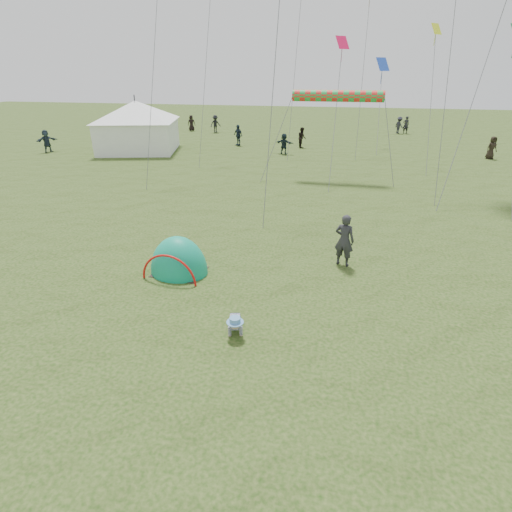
% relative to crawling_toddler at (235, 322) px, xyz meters
% --- Properties ---
extents(ground, '(140.00, 140.00, 0.00)m').
position_rel_crawling_toddler_xyz_m(ground, '(0.44, 0.68, -0.30)').
color(ground, '#143409').
extents(crawling_toddler, '(0.73, 0.89, 0.59)m').
position_rel_crawling_toddler_xyz_m(crawling_toddler, '(0.00, 0.00, 0.00)').
color(crawling_toddler, black).
rests_on(crawling_toddler, ground).
extents(popup_tent, '(2.05, 1.75, 2.49)m').
position_rel_crawling_toddler_xyz_m(popup_tent, '(-2.66, 2.85, -0.30)').
color(popup_tent, '#15867E').
rests_on(popup_tent, ground).
extents(standing_adult, '(0.76, 0.61, 1.80)m').
position_rel_crawling_toddler_xyz_m(standing_adult, '(2.58, 4.54, 0.60)').
color(standing_adult, '#28282C').
rests_on(standing_adult, ground).
extents(event_marquee, '(7.42, 7.42, 4.18)m').
position_rel_crawling_toddler_xyz_m(event_marquee, '(-14.14, 22.79, 1.79)').
color(event_marquee, white).
rests_on(event_marquee, ground).
extents(crowd_person_1, '(0.89, 0.99, 1.67)m').
position_rel_crawling_toddler_xyz_m(crowd_person_1, '(-1.27, 27.20, 0.54)').
color(crowd_person_1, black).
rests_on(crowd_person_1, ground).
extents(crowd_person_3, '(1.11, 1.25, 1.68)m').
position_rel_crawling_toddler_xyz_m(crowd_person_3, '(7.80, 37.84, 0.54)').
color(crowd_person_3, '#22232C').
rests_on(crowd_person_3, ground).
extents(crowd_person_4, '(0.94, 0.79, 1.64)m').
position_rel_crawling_toddler_xyz_m(crowd_person_4, '(13.11, 25.28, 0.52)').
color(crowd_person_4, black).
rests_on(crowd_person_4, ground).
extents(crowd_person_5, '(1.33, 1.63, 1.74)m').
position_rel_crawling_toddler_xyz_m(crowd_person_5, '(-21.24, 20.77, 0.57)').
color(crowd_person_5, '#212E3B').
rests_on(crowd_person_5, ground).
extents(crowd_person_6, '(0.71, 0.55, 1.73)m').
position_rel_crawling_toddler_xyz_m(crowd_person_6, '(8.48, 37.91, 0.57)').
color(crowd_person_6, black).
rests_on(crowd_person_6, ground).
extents(crowd_person_7, '(0.71, 0.86, 1.60)m').
position_rel_crawling_toddler_xyz_m(crowd_person_7, '(-14.05, 28.98, 0.50)').
color(crowd_person_7, black).
rests_on(crowd_person_7, ground).
extents(crowd_person_8, '(1.09, 0.94, 1.76)m').
position_rel_crawling_toddler_xyz_m(crowd_person_8, '(-6.89, 27.09, 0.58)').
color(crowd_person_8, '#1D2A37').
rests_on(crowd_person_8, ground).
extents(crowd_person_9, '(1.29, 1.24, 1.76)m').
position_rel_crawling_toddler_xyz_m(crowd_person_9, '(-11.29, 34.48, 0.58)').
color(crowd_person_9, black).
rests_on(crowd_person_9, ground).
extents(crowd_person_10, '(0.91, 0.71, 1.64)m').
position_rel_crawling_toddler_xyz_m(crowd_person_10, '(-14.25, 35.16, 0.52)').
color(crowd_person_10, black).
rests_on(crowd_person_10, ground).
extents(crowd_person_11, '(1.55, 0.91, 1.59)m').
position_rel_crawling_toddler_xyz_m(crowd_person_11, '(-2.33, 23.91, 0.50)').
color(crowd_person_11, '#17252B').
rests_on(crowd_person_11, ground).
extents(crowd_person_12, '(0.67, 0.76, 1.75)m').
position_rel_crawling_toddler_xyz_m(crowd_person_12, '(-17.55, 23.40, 0.58)').
color(crowd_person_12, black).
rests_on(crowd_person_12, ground).
extents(rainbow_tube_kite, '(5.18, 0.64, 0.64)m').
position_rel_crawling_toddler_xyz_m(rainbow_tube_kite, '(1.70, 16.97, 4.42)').
color(rainbow_tube_kite, red).
extents(diamond_kite_0, '(0.87, 0.87, 0.71)m').
position_rel_crawling_toddler_xyz_m(diamond_kite_0, '(1.69, 18.51, 7.22)').
color(diamond_kite_0, '#EE0F4E').
extents(diamond_kite_2, '(0.83, 0.83, 0.68)m').
position_rel_crawling_toddler_xyz_m(diamond_kite_2, '(7.52, 23.49, 8.21)').
color(diamond_kite_2, yellow).
extents(diamond_kite_4, '(1.26, 1.26, 1.03)m').
position_rel_crawling_toddler_xyz_m(diamond_kite_4, '(4.87, 30.00, 6.22)').
color(diamond_kite_4, blue).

